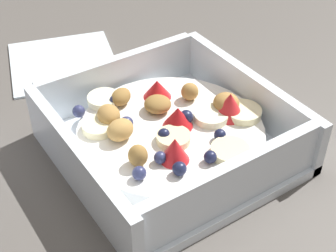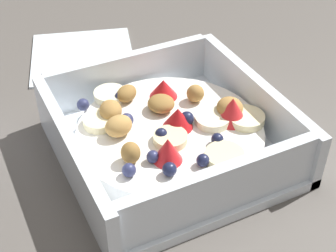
# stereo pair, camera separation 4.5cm
# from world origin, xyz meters

# --- Properties ---
(ground_plane) EXTENTS (2.40, 2.40, 0.00)m
(ground_plane) POSITION_xyz_m (0.00, 0.00, 0.00)
(ground_plane) COLOR #56514C
(fruit_bowl) EXTENTS (0.19, 0.19, 0.06)m
(fruit_bowl) POSITION_xyz_m (0.00, 0.02, 0.02)
(fruit_bowl) COLOR white
(fruit_bowl) RESTS_ON ground
(folded_napkin) EXTENTS (0.15, 0.15, 0.01)m
(folded_napkin) POSITION_xyz_m (0.20, 0.03, 0.00)
(folded_napkin) COLOR silver
(folded_napkin) RESTS_ON ground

